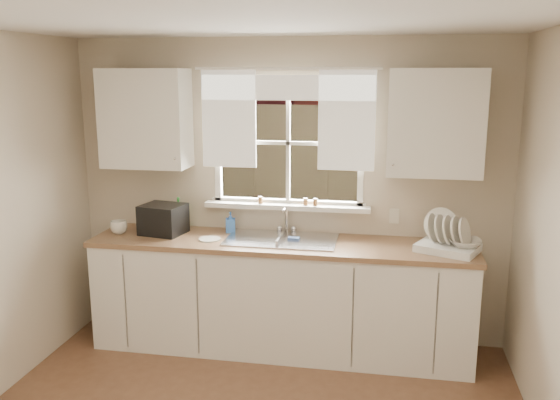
% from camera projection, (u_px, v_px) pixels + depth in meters
% --- Properties ---
extents(room_walls, '(3.62, 4.02, 2.50)m').
position_uv_depth(room_walls, '(218.00, 274.00, 2.94)').
color(room_walls, beige).
rests_on(room_walls, ground).
extents(ceiling, '(3.60, 4.00, 0.02)m').
position_uv_depth(ceiling, '(216.00, 10.00, 2.74)').
color(ceiling, silver).
rests_on(ceiling, room_walls).
extents(window, '(1.38, 0.16, 1.06)m').
position_uv_depth(window, '(288.00, 163.00, 4.88)').
color(window, white).
rests_on(window, room_walls).
extents(curtains, '(1.50, 0.03, 0.81)m').
position_uv_depth(curtains, '(287.00, 109.00, 4.73)').
color(curtains, white).
rests_on(curtains, room_walls).
extents(base_cabinets, '(3.00, 0.62, 0.87)m').
position_uv_depth(base_cabinets, '(281.00, 297.00, 4.79)').
color(base_cabinets, white).
rests_on(base_cabinets, ground).
extents(countertop, '(3.04, 0.65, 0.04)m').
position_uv_depth(countertop, '(281.00, 244.00, 4.70)').
color(countertop, '#8A6545').
rests_on(countertop, base_cabinets).
extents(upper_cabinet_left, '(0.70, 0.33, 0.80)m').
position_uv_depth(upper_cabinet_left, '(146.00, 118.00, 4.84)').
color(upper_cabinet_left, white).
rests_on(upper_cabinet_left, room_walls).
extents(upper_cabinet_right, '(0.70, 0.33, 0.80)m').
position_uv_depth(upper_cabinet_right, '(435.00, 123.00, 4.43)').
color(upper_cabinet_right, white).
rests_on(upper_cabinet_right, room_walls).
extents(wall_outlet, '(0.08, 0.01, 0.12)m').
position_uv_depth(wall_outlet, '(394.00, 216.00, 4.79)').
color(wall_outlet, beige).
rests_on(wall_outlet, room_walls).
extents(sill_jars, '(0.50, 0.04, 0.06)m').
position_uv_depth(sill_jars, '(294.00, 201.00, 4.87)').
color(sill_jars, brown).
rests_on(sill_jars, window).
extents(backyard, '(20.00, 10.00, 6.13)m').
position_uv_depth(backyard, '(381.00, 1.00, 10.52)').
color(backyard, '#335421').
rests_on(backyard, ground).
extents(sink, '(0.88, 0.52, 0.40)m').
position_uv_depth(sink, '(281.00, 249.00, 4.74)').
color(sink, '#B7B7BC').
rests_on(sink, countertop).
extents(dish_rack, '(0.52, 0.46, 0.30)m').
position_uv_depth(dish_rack, '(447.00, 241.00, 4.41)').
color(dish_rack, white).
rests_on(dish_rack, countertop).
extents(bowl, '(0.24, 0.24, 0.06)m').
position_uv_depth(bowl, '(465.00, 243.00, 4.34)').
color(bowl, beige).
rests_on(bowl, dish_rack).
extents(soap_bottle_a, '(0.14, 0.14, 0.28)m').
position_uv_depth(soap_bottle_a, '(179.00, 214.00, 4.99)').
color(soap_bottle_a, green).
rests_on(soap_bottle_a, countertop).
extents(soap_bottle_b, '(0.09, 0.10, 0.17)m').
position_uv_depth(soap_bottle_b, '(231.00, 222.00, 4.93)').
color(soap_bottle_b, '#3772CF').
rests_on(soap_bottle_b, countertop).
extents(soap_bottle_c, '(0.18, 0.18, 0.18)m').
position_uv_depth(soap_bottle_c, '(175.00, 219.00, 5.03)').
color(soap_bottle_c, beige).
rests_on(soap_bottle_c, countertop).
extents(saucer, '(0.17, 0.17, 0.01)m').
position_uv_depth(saucer, '(210.00, 239.00, 4.72)').
color(saucer, white).
rests_on(saucer, countertop).
extents(cup, '(0.14, 0.14, 0.11)m').
position_uv_depth(cup, '(119.00, 227.00, 4.89)').
color(cup, white).
rests_on(cup, countertop).
extents(black_appliance, '(0.38, 0.34, 0.24)m').
position_uv_depth(black_appliance, '(163.00, 219.00, 4.89)').
color(black_appliance, black).
rests_on(black_appliance, countertop).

